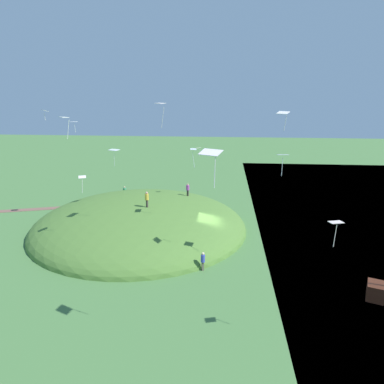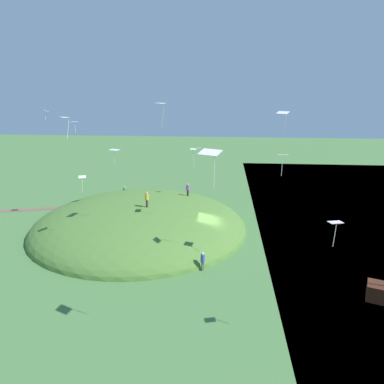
{
  "view_description": "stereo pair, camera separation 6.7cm",
  "coord_description": "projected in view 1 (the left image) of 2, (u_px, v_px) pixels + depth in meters",
  "views": [
    {
      "loc": [
        -1.06,
        36.22,
        15.74
      ],
      "look_at": [
        2.17,
        -3.07,
        4.21
      ],
      "focal_mm": 34.28,
      "sensor_mm": 36.0,
      "label": 1
    },
    {
      "loc": [
        -1.12,
        36.22,
        15.74
      ],
      "look_at": [
        2.17,
        -3.07,
        4.21
      ],
      "focal_mm": 34.28,
      "sensor_mm": 36.0,
      "label": 2
    }
  ],
  "objects": [
    {
      "name": "kite_10",
      "position": [
        64.0,
        119.0,
        26.75
      ],
      "size": [
        0.89,
        0.88,
        1.67
      ],
      "color": "white"
    },
    {
      "name": "person_walking_path",
      "position": [
        203.0,
        259.0,
        32.04
      ],
      "size": [
        0.51,
        0.51,
        1.75
      ],
      "rotation": [
        0.0,
        0.0,
        3.68
      ],
      "color": "#515240",
      "rests_on": "ground_plane"
    },
    {
      "name": "person_near_shore",
      "position": [
        125.0,
        191.0,
        53.05
      ],
      "size": [
        0.56,
        0.56,
        1.67
      ],
      "rotation": [
        0.0,
        0.0,
        4.51
      ],
      "color": "#363531",
      "rests_on": "ground_plane"
    },
    {
      "name": "kite_0",
      "position": [
        283.0,
        114.0,
        26.99
      ],
      "size": [
        1.03,
        0.95,
        1.47
      ],
      "color": "white"
    },
    {
      "name": "kite_8",
      "position": [
        198.0,
        149.0,
        43.47
      ],
      "size": [
        0.81,
        0.81,
        1.09
      ],
      "color": "white"
    },
    {
      "name": "kite_3",
      "position": [
        45.0,
        111.0,
        45.36
      ],
      "size": [
        1.15,
        1.2,
        1.32
      ],
      "color": "silver"
    },
    {
      "name": "person_with_child",
      "position": [
        147.0,
        198.0,
        39.5
      ],
      "size": [
        0.57,
        0.57,
        1.73
      ],
      "rotation": [
        0.0,
        0.0,
        2.47
      ],
      "color": "#413635",
      "rests_on": "grass_hill"
    },
    {
      "name": "kite_1",
      "position": [
        74.0,
        122.0,
        41.23
      ],
      "size": [
        0.9,
        0.74,
        1.26
      ],
      "color": "white"
    },
    {
      "name": "kite_7",
      "position": [
        82.0,
        178.0,
        33.93
      ],
      "size": [
        0.79,
        0.73,
        1.52
      ],
      "color": "white"
    },
    {
      "name": "kite_2",
      "position": [
        160.0,
        105.0,
        32.45
      ],
      "size": [
        0.98,
        1.16,
        2.17
      ],
      "color": "white"
    },
    {
      "name": "grass_hill",
      "position": [
        140.0,
        227.0,
        42.15
      ],
      "size": [
        24.29,
        24.5,
        6.06
      ],
      "primitive_type": "ellipsoid",
      "color": "#4F7932",
      "rests_on": "ground_plane"
    },
    {
      "name": "kite_11",
      "position": [
        193.0,
        150.0,
        34.91
      ],
      "size": [
        0.66,
        0.88,
        1.79
      ],
      "color": "white"
    },
    {
      "name": "kite_4",
      "position": [
        283.0,
        156.0,
        28.74
      ],
      "size": [
        0.92,
        0.67,
        1.71
      ],
      "color": "white"
    },
    {
      "name": "kite_6",
      "position": [
        114.0,
        151.0,
        41.52
      ],
      "size": [
        1.38,
        1.19,
        1.96
      ],
      "color": "white"
    },
    {
      "name": "dirt_path",
      "position": [
        47.0,
        209.0,
        48.52
      ],
      "size": [
        11.66,
        4.36,
        0.04
      ],
      "primitive_type": "cube",
      "rotation": [
        0.0,
        0.0,
        0.29
      ],
      "color": "brown",
      "rests_on": "ground_plane"
    },
    {
      "name": "kite_12",
      "position": [
        336.0,
        224.0,
        20.94
      ],
      "size": [
        0.87,
        0.71,
        1.57
      ],
      "color": "#F4DBD1"
    },
    {
      "name": "kite_9",
      "position": [
        211.0,
        154.0,
        19.84
      ],
      "size": [
        1.39,
        1.21,
        2.12
      ],
      "color": "white"
    },
    {
      "name": "ground_plane",
      "position": [
        210.0,
        238.0,
        39.15
      ],
      "size": [
        160.0,
        160.0,
        0.0
      ],
      "primitive_type": "plane",
      "color": "#48753C"
    },
    {
      "name": "person_on_hilltop",
      "position": [
        188.0,
        188.0,
        45.34
      ],
      "size": [
        0.54,
        0.54,
        1.57
      ],
      "rotation": [
        0.0,
        0.0,
        2.72
      ],
      "color": "#38322F",
      "rests_on": "grass_hill"
    }
  ]
}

